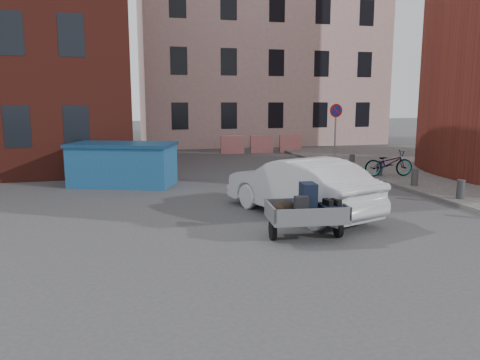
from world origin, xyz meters
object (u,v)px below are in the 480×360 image
object	(u,v)px
dumpster	(123,164)
silver_car	(299,186)
bicycle	(389,163)
trailer	(306,211)

from	to	relation	value
dumpster	silver_car	distance (m)	7.02
bicycle	dumpster	bearing A→B (deg)	87.66
dumpster	bicycle	world-z (taller)	dumpster
bicycle	trailer	bearing A→B (deg)	141.80
dumpster	silver_car	world-z (taller)	silver_car
trailer	dumpster	bearing A→B (deg)	122.57
silver_car	bicycle	distance (m)	6.80
dumpster	bicycle	size ratio (longest dim) A/B	2.11
trailer	silver_car	world-z (taller)	silver_car
dumpster	bicycle	distance (m)	9.69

